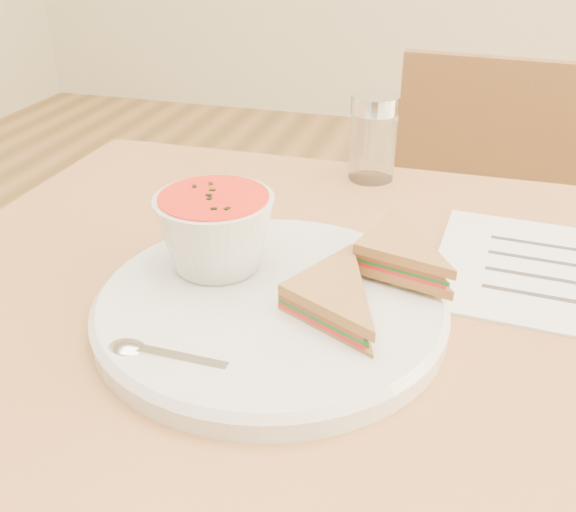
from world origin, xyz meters
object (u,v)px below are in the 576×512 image
(soup_bowl, at_px, (216,235))
(condiment_shaker, at_px, (373,138))
(chair_far, at_px, (469,321))
(plate, at_px, (271,307))

(soup_bowl, bearing_deg, condiment_shaker, 73.22)
(soup_bowl, height_order, condiment_shaker, condiment_shaker)
(soup_bowl, distance_m, condiment_shaker, 0.32)
(chair_far, distance_m, plate, 0.67)
(soup_bowl, bearing_deg, chair_far, 63.53)
(chair_far, bearing_deg, plate, 75.40)
(plate, height_order, condiment_shaker, condiment_shaker)
(plate, relative_size, soup_bowl, 2.84)
(condiment_shaker, bearing_deg, chair_far, 51.67)
(plate, bearing_deg, condiment_shaker, 84.96)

